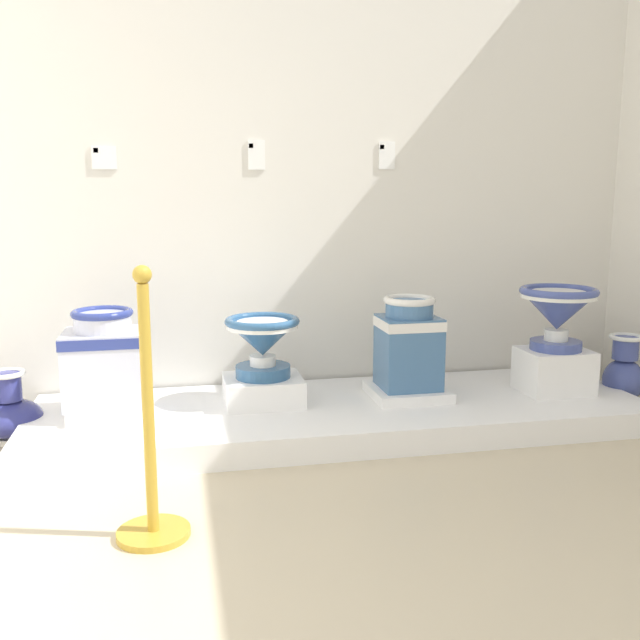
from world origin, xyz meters
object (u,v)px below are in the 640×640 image
at_px(plinth_block_central_ornate, 554,371).
at_px(decorative_vase_spare, 623,375).
at_px(antique_toilet_squat_floral, 409,341).
at_px(plinth_block_squat_floral, 407,392).
at_px(info_placard_first, 104,157).
at_px(antique_toilet_broad_patterned, 104,357).
at_px(antique_toilet_central_ornate, 558,309).
at_px(stanchion_post_near_left, 150,461).
at_px(info_placard_third, 387,155).
at_px(plinth_block_slender_white, 263,390).
at_px(info_placard_second, 256,155).
at_px(antique_toilet_slender_white, 262,339).
at_px(decorative_vase_corner, 9,414).
at_px(plinth_block_broad_patterned, 107,409).

xyz_separation_m(plinth_block_central_ornate, decorative_vase_spare, (0.46, 0.04, -0.06)).
bearing_deg(antique_toilet_squat_floral, plinth_block_squat_floral, 90.00).
height_order(antique_toilet_squat_floral, plinth_block_central_ornate, antique_toilet_squat_floral).
xyz_separation_m(info_placard_first, decorative_vase_spare, (2.78, -0.49, -1.19)).
xyz_separation_m(antique_toilet_broad_patterned, antique_toilet_central_ornate, (2.33, -0.09, 0.17)).
bearing_deg(stanchion_post_near_left, antique_toilet_broad_patterned, 102.56).
distance_m(antique_toilet_central_ornate, info_placard_third, 1.26).
xyz_separation_m(antique_toilet_broad_patterned, plinth_block_central_ornate, (2.33, -0.09, -0.17)).
xyz_separation_m(plinth_block_slender_white, info_placard_first, (-0.76, 0.41, 1.17)).
bearing_deg(info_placard_second, antique_toilet_broad_patterned, -151.31).
height_order(plinth_block_central_ornate, antique_toilet_central_ornate, antique_toilet_central_ornate).
bearing_deg(plinth_block_squat_floral, antique_toilet_slender_white, 176.57).
relative_size(antique_toilet_central_ornate, info_placard_third, 2.69).
xyz_separation_m(decorative_vase_corner, stanchion_post_near_left, (0.70, -1.12, 0.14)).
height_order(plinth_block_slender_white, antique_toilet_slender_white, antique_toilet_slender_white).
height_order(antique_toilet_broad_patterned, info_placard_third, info_placard_third).
relative_size(plinth_block_slender_white, antique_toilet_slender_white, 1.04).
xyz_separation_m(info_placard_first, decorative_vase_corner, (-0.47, -0.39, -1.23)).
relative_size(antique_toilet_central_ornate, info_placard_second, 2.61).
bearing_deg(antique_toilet_central_ornate, antique_toilet_squat_floral, 175.10).
bearing_deg(antique_toilet_squat_floral, info_placard_first, 163.14).
bearing_deg(antique_toilet_broad_patterned, stanchion_post_near_left, -77.44).
bearing_deg(antique_toilet_squat_floral, plinth_block_broad_patterned, 179.18).
xyz_separation_m(plinth_block_broad_patterned, decorative_vase_corner, (-0.46, 0.05, -0.01)).
xyz_separation_m(plinth_block_squat_floral, decorative_vase_spare, (1.26, -0.03, 0.03)).
distance_m(decorative_vase_spare, stanchion_post_near_left, 2.75).
bearing_deg(info_placard_first, decorative_vase_spare, -9.97).
bearing_deg(decorative_vase_corner, antique_toilet_central_ornate, -2.92).
relative_size(plinth_block_broad_patterned, decorative_vase_corner, 1.13).
bearing_deg(antique_toilet_broad_patterned, antique_toilet_slender_white, 1.77).
distance_m(plinth_block_broad_patterned, info_placard_first, 1.29).
distance_m(plinth_block_central_ornate, info_placard_third, 1.50).
relative_size(plinth_block_central_ornate, info_placard_second, 2.27).
xyz_separation_m(antique_toilet_broad_patterned, stanchion_post_near_left, (0.24, -1.07, -0.14)).
bearing_deg(info_placard_first, antique_toilet_squat_floral, -16.86).
height_order(antique_toilet_squat_floral, decorative_vase_spare, antique_toilet_squat_floral).
xyz_separation_m(plinth_block_broad_patterned, plinth_block_central_ornate, (2.33, -0.09, 0.09)).
relative_size(antique_toilet_squat_floral, plinth_block_central_ornate, 1.35).
bearing_deg(decorative_vase_spare, antique_toilet_slender_white, 177.89).
relative_size(info_placard_first, stanchion_post_near_left, 0.13).
bearing_deg(plinth_block_broad_patterned, info_placard_second, 28.69).
bearing_deg(plinth_block_central_ornate, decorative_vase_corner, 177.08).
xyz_separation_m(plinth_block_squat_floral, decorative_vase_corner, (-1.98, 0.07, -0.01)).
xyz_separation_m(plinth_block_broad_patterned, plinth_block_squat_floral, (1.53, -0.02, -0.00)).
height_order(plinth_block_broad_patterned, antique_toilet_central_ornate, antique_toilet_central_ornate).
height_order(info_placard_second, info_placard_third, info_placard_third).
bearing_deg(antique_toilet_broad_patterned, plinth_block_broad_patterned, -104.04).
height_order(antique_toilet_slender_white, antique_toilet_squat_floral, antique_toilet_squat_floral).
relative_size(plinth_block_slender_white, info_placard_first, 3.13).
bearing_deg(antique_toilet_slender_white, antique_toilet_broad_patterned, -178.23).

